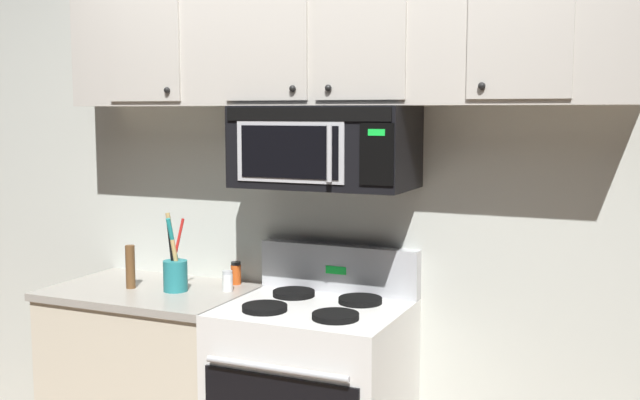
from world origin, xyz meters
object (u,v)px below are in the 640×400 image
Objects in this scene: utensil_crock_teal at (175,270)px; pepper_mill at (130,267)px; salt_shaker at (228,281)px; spice_jar at (236,273)px; over_range_microwave at (325,147)px.

utensil_crock_teal reaches higher than pepper_mill.
pepper_mill reaches higher than salt_shaker.
salt_shaker is at bearing 16.56° from pepper_mill.
spice_jar is (0.19, 0.23, -0.04)m from utensil_crock_teal.
utensil_crock_teal is 1.79× the size of pepper_mill.
over_range_microwave is 7.97× the size of salt_shaker.
pepper_mill reaches higher than spice_jar.
over_range_microwave is at bearing 9.29° from pepper_mill.
over_range_microwave reaches higher than utensil_crock_teal.
over_range_microwave is 0.82m from spice_jar.
utensil_crock_teal is 0.30m from spice_jar.
pepper_mill is at bearing -163.44° from salt_shaker.
over_range_microwave is at bearing -13.03° from spice_jar.
spice_jar is at bearing 166.97° from over_range_microwave.
pepper_mill is at bearing -170.71° from over_range_microwave.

